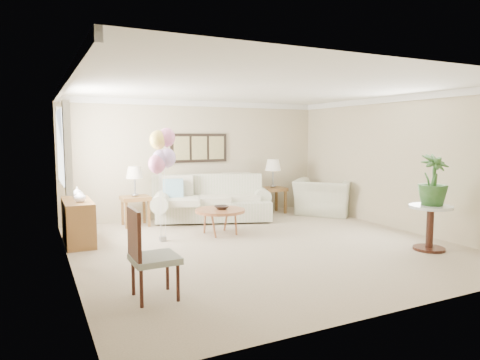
{
  "coord_description": "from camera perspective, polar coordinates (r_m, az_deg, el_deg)",
  "views": [
    {
      "loc": [
        -3.43,
        -6.15,
        1.85
      ],
      "look_at": [
        -0.13,
        0.6,
        1.05
      ],
      "focal_mm": 32.0,
      "sensor_mm": 36.0,
      "label": 1
    }
  ],
  "objects": [
    {
      "name": "side_table",
      "position": [
        7.5,
        24.05,
        -4.46
      ],
      "size": [
        0.67,
        0.67,
        0.73
      ],
      "color": "silver",
      "rests_on": "ground"
    },
    {
      "name": "sofa",
      "position": [
        9.29,
        -3.67,
        -3.0
      ],
      "size": [
        2.97,
        1.77,
        0.98
      ],
      "color": "beige",
      "rests_on": "ground"
    },
    {
      "name": "lamp_right",
      "position": [
        10.09,
        4.42,
        1.86
      ],
      "size": [
        0.38,
        0.38,
        0.66
      ],
      "color": "gray",
      "rests_on": "end_table_right"
    },
    {
      "name": "wall_art_triptych",
      "position": [
        9.74,
        -5.47,
        4.28
      ],
      "size": [
        1.35,
        0.06,
        0.65
      ],
      "color": "black",
      "rests_on": "ground"
    },
    {
      "name": "vase_white",
      "position": [
        7.51,
        -20.59,
        -2.04
      ],
      "size": [
        0.22,
        0.22,
        0.2
      ],
      "primitive_type": "imported",
      "rotation": [
        0.0,
        0.0,
        0.15
      ],
      "color": "silver",
      "rests_on": "credenza"
    },
    {
      "name": "end_table_left",
      "position": [
        8.92,
        -13.79,
        -2.75
      ],
      "size": [
        0.56,
        0.51,
        0.61
      ],
      "color": "brown",
      "rests_on": "ground"
    },
    {
      "name": "potted_plant",
      "position": [
        7.45,
        24.34,
        0.02
      ],
      "size": [
        0.51,
        0.51,
        0.81
      ],
      "primitive_type": "imported",
      "rotation": [
        0.0,
        0.0,
        -0.13
      ],
      "color": "#23551A",
      "rests_on": "side_table"
    },
    {
      "name": "vase_sage",
      "position": [
        7.93,
        -20.89,
        -1.61
      ],
      "size": [
        0.23,
        0.23,
        0.21
      ],
      "primitive_type": "imported",
      "rotation": [
        0.0,
        0.0,
        -0.17
      ],
      "color": "#B3B3B3",
      "rests_on": "credenza"
    },
    {
      "name": "room_shell",
      "position": [
        7.07,
        1.92,
        4.27
      ],
      "size": [
        6.04,
        6.04,
        2.6
      ],
      "color": "#C7B490",
      "rests_on": "ground"
    },
    {
      "name": "end_table_right",
      "position": [
        10.15,
        4.39,
        -1.54
      ],
      "size": [
        0.56,
        0.51,
        0.61
      ],
      "color": "brown",
      "rests_on": "ground"
    },
    {
      "name": "decor_bowl",
      "position": [
        7.94,
        -2.49,
        -3.7
      ],
      "size": [
        0.3,
        0.3,
        0.07
      ],
      "primitive_type": "imported",
      "rotation": [
        0.0,
        0.0,
        -0.15
      ],
      "color": "black",
      "rests_on": "coffee_table"
    },
    {
      "name": "balloon_cluster",
      "position": [
        7.4,
        -10.37,
        3.67
      ],
      "size": [
        0.51,
        0.45,
        1.97
      ],
      "color": "gray",
      "rests_on": "ground"
    },
    {
      "name": "credenza",
      "position": [
        7.82,
        -20.78,
        -5.23
      ],
      "size": [
        0.46,
        1.2,
        0.74
      ],
      "color": "brown",
      "rests_on": "ground"
    },
    {
      "name": "coffee_table",
      "position": [
        7.96,
        -2.67,
        -4.19
      ],
      "size": [
        0.93,
        0.93,
        0.47
      ],
      "color": "#A75F3F",
      "rests_on": "ground"
    },
    {
      "name": "accent_chair",
      "position": [
        4.94,
        -12.19,
        -9.41
      ],
      "size": [
        0.52,
        0.52,
        1.04
      ],
      "color": "gray",
      "rests_on": "ground"
    },
    {
      "name": "lamp_left",
      "position": [
        8.85,
        -13.88,
        0.86
      ],
      "size": [
        0.35,
        0.35,
        0.61
      ],
      "color": "gray",
      "rests_on": "end_table_left"
    },
    {
      "name": "armchair",
      "position": [
        10.12,
        11.05,
        -2.25
      ],
      "size": [
        1.65,
        1.66,
        0.81
      ],
      "primitive_type": "imported",
      "rotation": [
        0.0,
        0.0,
        2.32
      ],
      "color": "beige",
      "rests_on": "ground"
    },
    {
      "name": "ground_plane",
      "position": [
        7.28,
        3.0,
        -8.65
      ],
      "size": [
        6.0,
        6.0,
        0.0
      ],
      "primitive_type": "plane",
      "color": "#BAA991"
    }
  ]
}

